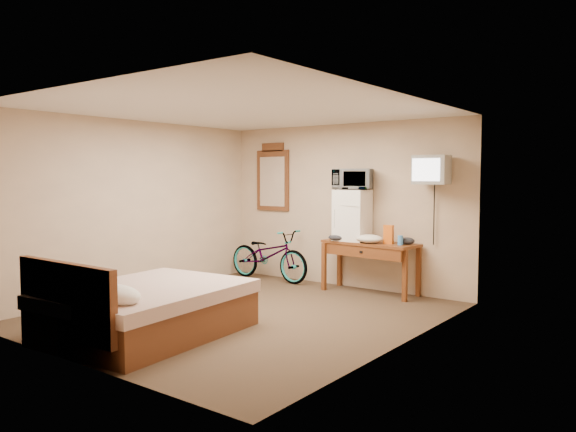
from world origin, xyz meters
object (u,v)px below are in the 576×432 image
object	(u,v)px
desk	(369,250)
blue_cup	(400,240)
crt_television	(432,170)
bed	(143,309)
wall_mirror	(273,178)
microwave	(353,179)
mini_fridge	(352,215)
bicycle	(269,255)

from	to	relation	value
desk	blue_cup	size ratio (longest dim) A/B	11.00
blue_cup	crt_television	size ratio (longest dim) A/B	0.23
desk	bed	distance (m)	3.50
wall_mirror	microwave	bearing A→B (deg)	-7.85
blue_cup	wall_mirror	world-z (taller)	wall_mirror
mini_fridge	bed	xyz separation A→B (m)	(-0.55, -3.41, -0.83)
desk	blue_cup	xyz separation A→B (m)	(0.51, -0.04, 0.18)
blue_cup	wall_mirror	size ratio (longest dim) A/B	0.12
crt_television	bed	bearing A→B (deg)	-117.55
desk	bed	xyz separation A→B (m)	(-0.85, -3.37, -0.34)
microwave	crt_television	distance (m)	1.23
microwave	blue_cup	xyz separation A→B (m)	(0.82, -0.08, -0.84)
wall_mirror	bicycle	size ratio (longest dim) A/B	0.71
desk	wall_mirror	xyz separation A→B (m)	(-1.99, 0.27, 1.04)
microwave	wall_mirror	world-z (taller)	wall_mirror
microwave	crt_television	world-z (taller)	crt_television
desk	bicycle	distance (m)	1.83
bicycle	bed	distance (m)	3.47
desk	microwave	bearing A→B (deg)	172.25
microwave	bed	distance (m)	3.72
desk	microwave	distance (m)	1.06
mini_fridge	blue_cup	size ratio (longest dim) A/B	5.68
bicycle	microwave	bearing A→B (deg)	-84.33
microwave	wall_mirror	distance (m)	1.70
blue_cup	desk	bearing A→B (deg)	175.21
mini_fridge	wall_mirror	world-z (taller)	wall_mirror
bicycle	bed	size ratio (longest dim) A/B	0.75
mini_fridge	bed	world-z (taller)	mini_fridge
desk	microwave	size ratio (longest dim) A/B	2.61
mini_fridge	bicycle	size ratio (longest dim) A/B	0.47
desk	bicycle	world-z (taller)	bicycle
blue_cup	bicycle	xyz separation A→B (m)	(-2.33, -0.01, -0.40)
desk	wall_mirror	world-z (taller)	wall_mirror
mini_fridge	microwave	bearing A→B (deg)	56.33
blue_cup	bicycle	world-z (taller)	blue_cup
mini_fridge	blue_cup	distance (m)	0.88
wall_mirror	desk	bearing A→B (deg)	-7.84
microwave	blue_cup	size ratio (longest dim) A/B	4.21
crt_television	wall_mirror	bearing A→B (deg)	175.09
desk	mini_fridge	world-z (taller)	mini_fridge
desk	blue_cup	world-z (taller)	blue_cup
microwave	bed	world-z (taller)	microwave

